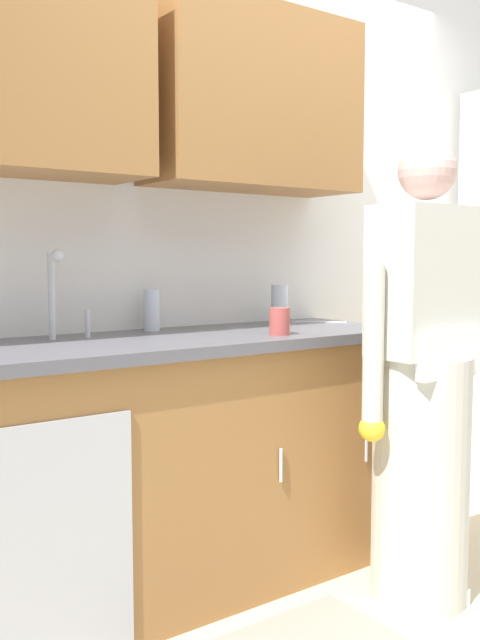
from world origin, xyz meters
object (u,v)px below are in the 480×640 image
knife_on_counter (319,322)px  bottle_dish_liquid (279,304)px  bottle_soap (152,310)px  person_at_sink (422,409)px  cup_by_sink (280,321)px  sink (80,347)px

knife_on_counter → bottle_dish_liquid: bearing=23.5°
bottle_soap → knife_on_counter: 0.78m
person_at_sink → bottle_dish_liquid: bearing=94.0°
person_at_sink → cup_by_sink: bearing=129.4°
bottle_dish_liquid → knife_on_counter: 0.21m
bottle_soap → cup_by_sink: 0.51m
knife_on_counter → bottle_soap: bearing=30.1°
person_at_sink → bottle_dish_liquid: size_ratio=9.65×
knife_on_counter → cup_by_sink: bearing=71.4°
bottle_dish_liquid → cup_by_sink: (-0.27, -0.34, -0.03)m
bottle_dish_liquid → bottle_soap: bearing=173.0°
bottle_soap → knife_on_counter: bottle_soap is taller
sink → person_at_sink: bearing=-30.1°
person_at_sink → knife_on_counter: (0.13, 0.68, 0.25)m
bottle_soap → bottle_dish_liquid: bottle_dish_liquid is taller
person_at_sink → bottle_dish_liquid: 0.81m
bottle_dish_liquid → knife_on_counter: size_ratio=0.70×
bottle_dish_liquid → cup_by_sink: size_ratio=1.68×
sink → bottle_soap: size_ratio=3.12×
person_at_sink → bottle_dish_liquid: person_at_sink is taller
sink → bottle_soap: sink is taller
person_at_sink → cup_by_sink: size_ratio=16.22×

